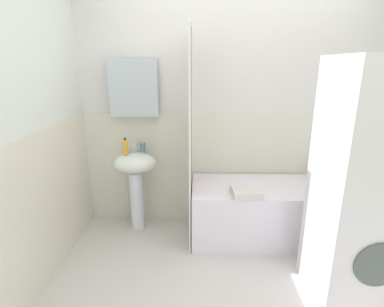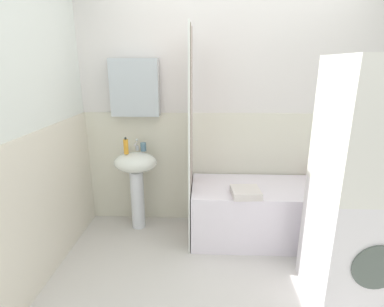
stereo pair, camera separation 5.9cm
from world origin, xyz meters
The scene contains 13 objects.
ground_plane centered at (0.00, 0.00, -0.02)m, with size 4.80×5.60×0.04m, color silver.
wall_back_tiled centered at (-0.06, 1.26, 1.14)m, with size 3.60×0.18×2.40m.
wall_left_tiled centered at (-1.57, 0.34, 1.12)m, with size 0.07×1.81×2.40m.
sink centered at (-0.98, 1.03, 0.61)m, with size 0.44×0.34×0.83m.
faucet centered at (-0.98, 1.11, 0.89)m, with size 0.03×0.12×0.12m.
soap_dispenser centered at (-1.06, 1.00, 0.90)m, with size 0.05×0.05×0.17m.
toothbrush_cup centered at (-0.91, 1.11, 0.87)m, with size 0.06×0.06×0.09m, color slate.
bathtub centered at (0.34, 0.89, 0.27)m, with size 1.47×0.66×0.55m, color white.
shower_curtain centered at (-0.41, 0.89, 1.00)m, with size 0.01×0.66×2.00m.
lotion_bottle centered at (0.97, 1.16, 0.62)m, with size 0.04×0.04×0.15m.
shampoo_bottle centered at (0.86, 1.12, 0.62)m, with size 0.05×0.05×0.15m.
towel_folded centered at (0.09, 0.67, 0.58)m, with size 0.25×0.25×0.06m, color silver.
washer_dryer_stack centered at (0.79, 0.08, 0.87)m, with size 0.57×0.59×1.74m.
Camera 1 is at (-0.35, -1.82, 1.68)m, focal length 28.01 mm.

